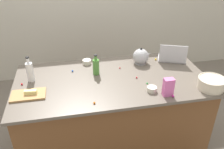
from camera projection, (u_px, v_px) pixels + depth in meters
name	position (u px, v px, depth m)	size (l,w,h in m)	color
ground_plane	(112.00, 143.00, 2.84)	(12.00, 12.00, 0.00)	slate
island_counter	(112.00, 114.00, 2.61)	(1.94, 0.98, 0.90)	brown
laptop	(172.00, 57.00, 2.73)	(0.37, 0.32, 0.22)	#B7B7BC
mixing_bowl_large	(211.00, 83.00, 2.21)	(0.25, 0.25, 0.11)	beige
bottle_vinegar	(30.00, 71.00, 2.31)	(0.07, 0.07, 0.26)	white
bottle_olive	(96.00, 66.00, 2.43)	(0.07, 0.07, 0.22)	#4C8C38
kettle	(141.00, 57.00, 2.66)	(0.21, 0.18, 0.20)	#ADADB2
cutting_board	(28.00, 95.00, 2.13)	(0.31, 0.18, 0.02)	#AD7F4C
butter_stick_left	(30.00, 92.00, 2.12)	(0.11, 0.04, 0.04)	#F4E58C
ramekin_small	(152.00, 89.00, 2.19)	(0.09, 0.09, 0.05)	beige
ramekin_medium	(87.00, 62.00, 2.67)	(0.10, 0.10, 0.05)	beige
candy_bag	(168.00, 87.00, 2.10)	(0.09, 0.06, 0.17)	pink
candy_0	(147.00, 83.00, 2.30)	(0.02, 0.02, 0.02)	green
candy_1	(22.00, 84.00, 2.28)	(0.02, 0.02, 0.02)	red
candy_2	(120.00, 68.00, 2.58)	(0.01, 0.01, 0.01)	red
candy_3	(156.00, 59.00, 2.76)	(0.02, 0.02, 0.02)	yellow
candy_4	(72.00, 71.00, 2.51)	(0.02, 0.02, 0.02)	blue
candy_5	(137.00, 77.00, 2.40)	(0.02, 0.02, 0.02)	red
candy_6	(173.00, 96.00, 2.11)	(0.02, 0.02, 0.02)	#CC3399
candy_7	(94.00, 103.00, 2.02)	(0.02, 0.02, 0.02)	orange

